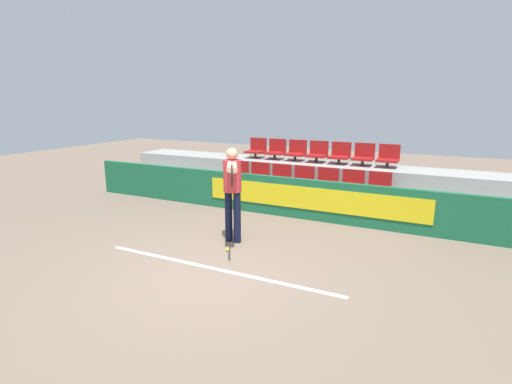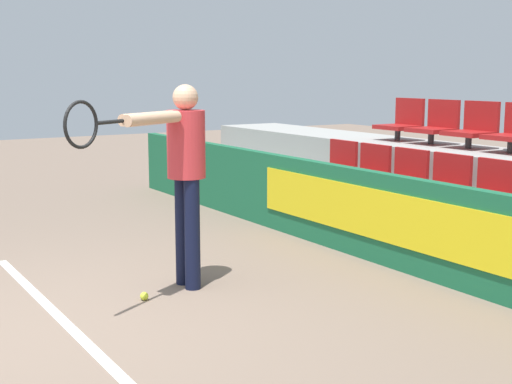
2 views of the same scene
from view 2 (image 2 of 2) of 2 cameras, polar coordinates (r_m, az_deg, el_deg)
ground_plane at (r=5.30m, az=-17.23°, el=-10.39°), size 30.00×30.00×0.00m
court_baseline at (r=5.35m, az=-15.01°, el=-10.05°), size 4.01×0.08×0.01m
barrier_wall at (r=6.70m, az=10.45°, el=-2.18°), size 10.73×0.14×0.86m
bleacher_tier_front at (r=7.16m, az=13.90°, el=-3.14°), size 10.33×1.04×0.47m
bleacher_tier_middle at (r=7.88m, az=19.25°, el=-0.50°), size 10.33×1.04×0.94m
stadium_chair_0 at (r=8.40m, az=6.36°, el=2.15°), size 0.47×0.42×0.52m
stadium_chair_1 at (r=7.97m, az=8.86°, el=1.70°), size 0.47×0.42×0.52m
stadium_chair_2 at (r=7.56m, az=11.64°, el=1.20°), size 0.47×0.42×0.52m
stadium_chair_3 at (r=7.16m, az=14.73°, el=0.64°), size 0.47×0.42×0.52m
stadium_chair_4 at (r=6.79m, az=18.17°, el=0.01°), size 0.47×0.42×0.52m
stadium_chair_7 at (r=9.03m, az=11.62°, el=5.53°), size 0.47×0.42×0.52m
stadium_chair_8 at (r=8.63m, az=14.19°, el=5.27°), size 0.47×0.42×0.52m
stadium_chair_9 at (r=8.25m, az=17.01°, el=4.96°), size 0.47×0.42×0.52m
tennis_player at (r=5.78m, az=-6.00°, el=2.24°), size 0.86×1.37×1.68m
tennis_ball at (r=5.73m, az=-8.93°, el=-8.23°), size 0.07×0.07×0.07m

